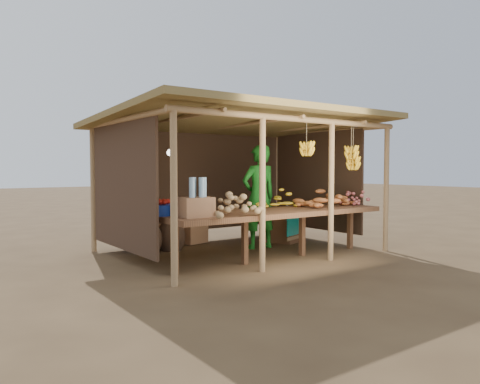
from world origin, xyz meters
TOP-DOWN VIEW (x-y plane):
  - ground at (0.00, 0.00)m, footprint 60.00×60.00m
  - stall_structure at (0.06, 0.06)m, footprint 4.70×3.50m
  - counter at (0.00, -0.95)m, footprint 3.90×1.05m
  - potato_heap at (-1.06, -1.26)m, footprint 1.06×0.87m
  - sweet_potato_heap at (1.28, -0.85)m, footprint 1.29×1.07m
  - onion_heap at (1.90, -1.05)m, footprint 0.79×0.61m
  - banana_pile at (0.43, -0.52)m, footprint 0.63×0.44m
  - tomato_basin at (-1.84, -0.59)m, footprint 0.44×0.44m
  - bottle_box at (-1.55, -1.11)m, footprint 0.46×0.38m
  - vendor at (0.47, 0.06)m, footprint 0.73×0.52m
  - tarp_crate at (1.36, 0.32)m, footprint 0.85×0.80m
  - carton_stack at (-0.46, 1.19)m, footprint 1.10×0.48m
  - burlap_sacks at (-1.17, 0.80)m, footprint 0.96×0.50m

SIDE VIEW (x-z plane):
  - ground at x=0.00m, z-range 0.00..0.00m
  - burlap_sacks at x=-1.17m, z-range -0.04..0.63m
  - tarp_crate at x=1.36m, z-range -0.07..0.74m
  - carton_stack at x=-0.46m, z-range -0.05..0.74m
  - counter at x=0.00m, z-range 0.34..1.14m
  - tomato_basin at x=-1.84m, z-range 0.78..1.01m
  - vendor at x=0.47m, z-range 0.00..1.90m
  - banana_pile at x=0.43m, z-range 0.80..1.15m
  - onion_heap at x=1.90m, z-range 0.80..1.15m
  - potato_heap at x=-1.06m, z-range 0.80..1.16m
  - sweet_potato_heap at x=1.28m, z-range 0.80..1.16m
  - bottle_box at x=-1.55m, z-range 0.74..1.28m
  - stall_structure at x=0.06m, z-range 0.71..3.14m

